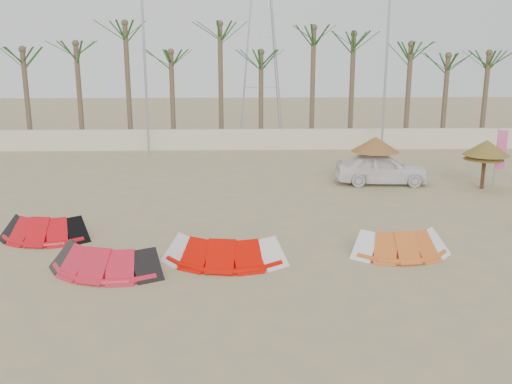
{
  "coord_description": "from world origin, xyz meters",
  "views": [
    {
      "loc": [
        -0.58,
        -13.75,
        6.35
      ],
      "look_at": [
        0.0,
        6.0,
        1.3
      ],
      "focal_mm": 40.0,
      "sensor_mm": 36.0,
      "label": 1
    }
  ],
  "objects_px": {
    "parasol_right": "(484,152)",
    "kite_red_left": "(46,226)",
    "parasol_mid": "(487,148)",
    "car": "(381,168)",
    "kite_orange": "(399,241)",
    "parasol_left": "(375,144)",
    "kite_red_right": "(224,247)",
    "kite_red_mid": "(107,256)"
  },
  "relations": [
    {
      "from": "parasol_right",
      "to": "car",
      "type": "xyz_separation_m",
      "value": [
        -4.37,
        1.11,
        -0.96
      ]
    },
    {
      "from": "parasol_mid",
      "to": "car",
      "type": "bearing_deg",
      "value": 165.78
    },
    {
      "from": "kite_red_left",
      "to": "kite_red_right",
      "type": "height_order",
      "value": "same"
    },
    {
      "from": "kite_red_left",
      "to": "parasol_mid",
      "type": "bearing_deg",
      "value": 19.88
    },
    {
      "from": "parasol_mid",
      "to": "kite_red_right",
      "type": "bearing_deg",
      "value": -143.35
    },
    {
      "from": "kite_red_left",
      "to": "parasol_right",
      "type": "distance_m",
      "value": 18.91
    },
    {
      "from": "kite_red_left",
      "to": "kite_orange",
      "type": "xyz_separation_m",
      "value": [
        11.64,
        -1.83,
        0.0
      ]
    },
    {
      "from": "kite_orange",
      "to": "parasol_mid",
      "type": "distance_m",
      "value": 10.43
    },
    {
      "from": "kite_red_left",
      "to": "parasol_mid",
      "type": "height_order",
      "value": "parasol_mid"
    },
    {
      "from": "kite_red_left",
      "to": "car",
      "type": "xyz_separation_m",
      "value": [
        13.35,
        7.57,
        0.33
      ]
    },
    {
      "from": "parasol_mid",
      "to": "car",
      "type": "height_order",
      "value": "parasol_mid"
    },
    {
      "from": "kite_red_mid",
      "to": "parasol_right",
      "type": "distance_m",
      "value": 17.76
    },
    {
      "from": "parasol_mid",
      "to": "parasol_right",
      "type": "xyz_separation_m",
      "value": [
        -0.08,
        0.02,
        -0.21
      ]
    },
    {
      "from": "kite_red_right",
      "to": "kite_orange",
      "type": "xyz_separation_m",
      "value": [
        5.5,
        0.42,
        -0.0
      ]
    },
    {
      "from": "kite_red_left",
      "to": "car",
      "type": "relative_size",
      "value": 0.72
    },
    {
      "from": "parasol_left",
      "to": "parasol_right",
      "type": "bearing_deg",
      "value": -12.25
    },
    {
      "from": "parasol_right",
      "to": "car",
      "type": "bearing_deg",
      "value": 165.75
    },
    {
      "from": "parasol_mid",
      "to": "car",
      "type": "xyz_separation_m",
      "value": [
        -4.46,
        1.13,
        -1.17
      ]
    },
    {
      "from": "kite_red_mid",
      "to": "parasol_mid",
      "type": "relative_size",
      "value": 1.64
    },
    {
      "from": "parasol_left",
      "to": "car",
      "type": "height_order",
      "value": "parasol_left"
    },
    {
      "from": "kite_red_left",
      "to": "kite_red_mid",
      "type": "relative_size",
      "value": 0.84
    },
    {
      "from": "kite_orange",
      "to": "parasol_left",
      "type": "relative_size",
      "value": 1.38
    },
    {
      "from": "kite_red_left",
      "to": "parasol_left",
      "type": "relative_size",
      "value": 1.37
    },
    {
      "from": "kite_orange",
      "to": "parasol_mid",
      "type": "xyz_separation_m",
      "value": [
        6.18,
        8.27,
        1.49
      ]
    },
    {
      "from": "parasol_left",
      "to": "parasol_right",
      "type": "xyz_separation_m",
      "value": [
        4.74,
        -1.03,
        -0.21
      ]
    },
    {
      "from": "car",
      "to": "parasol_mid",
      "type": "bearing_deg",
      "value": -100.81
    },
    {
      "from": "kite_red_left",
      "to": "kite_red_right",
      "type": "bearing_deg",
      "value": -20.12
    },
    {
      "from": "parasol_left",
      "to": "kite_orange",
      "type": "bearing_deg",
      "value": -98.24
    },
    {
      "from": "kite_red_right",
      "to": "parasol_left",
      "type": "xyz_separation_m",
      "value": [
        6.85,
        9.73,
        1.5
      ]
    },
    {
      "from": "kite_orange",
      "to": "kite_red_left",
      "type": "bearing_deg",
      "value": 171.07
    },
    {
      "from": "kite_orange",
      "to": "parasol_mid",
      "type": "relative_size",
      "value": 1.38
    },
    {
      "from": "kite_red_mid",
      "to": "parasol_left",
      "type": "distance_m",
      "value": 14.71
    },
    {
      "from": "kite_red_right",
      "to": "parasol_right",
      "type": "distance_m",
      "value": 14.56
    },
    {
      "from": "kite_red_left",
      "to": "parasol_right",
      "type": "xyz_separation_m",
      "value": [
        17.73,
        6.46,
        1.29
      ]
    },
    {
      "from": "kite_red_right",
      "to": "car",
      "type": "distance_m",
      "value": 12.19
    },
    {
      "from": "kite_red_right",
      "to": "parasol_mid",
      "type": "xyz_separation_m",
      "value": [
        11.68,
        8.69,
        1.49
      ]
    },
    {
      "from": "kite_red_mid",
      "to": "parasol_mid",
      "type": "bearing_deg",
      "value": 31.83
    },
    {
      "from": "parasol_left",
      "to": "parasol_right",
      "type": "distance_m",
      "value": 4.86
    },
    {
      "from": "kite_orange",
      "to": "kite_red_mid",
      "type": "bearing_deg",
      "value": -172.94
    },
    {
      "from": "kite_red_right",
      "to": "parasol_right",
      "type": "bearing_deg",
      "value": 36.9
    },
    {
      "from": "car",
      "to": "kite_orange",
      "type": "bearing_deg",
      "value": 173.03
    },
    {
      "from": "parasol_right",
      "to": "kite_red_left",
      "type": "bearing_deg",
      "value": -159.99
    }
  ]
}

